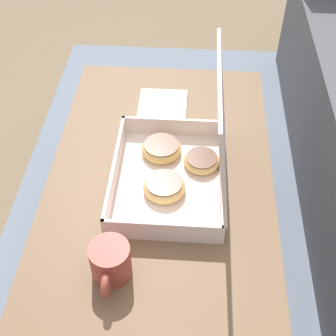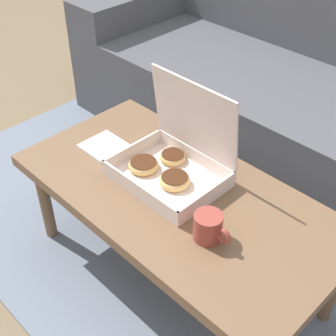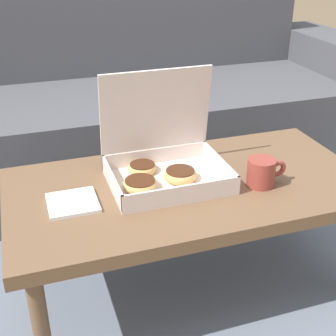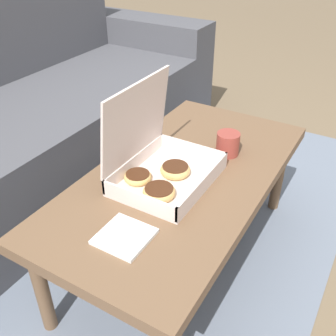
# 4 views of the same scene
# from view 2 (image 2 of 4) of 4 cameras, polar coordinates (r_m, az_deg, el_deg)

# --- Properties ---
(ground_plane) EXTENTS (12.00, 12.00, 0.00)m
(ground_plane) POSITION_cam_2_polar(r_m,az_deg,el_deg) (1.81, 3.19, -10.91)
(ground_plane) COLOR #756047
(area_rug) EXTENTS (2.56, 1.84, 0.01)m
(area_rug) POSITION_cam_2_polar(r_m,az_deg,el_deg) (1.97, 9.15, -6.03)
(area_rug) COLOR slate
(area_rug) RESTS_ON ground_plane
(couch) EXTENTS (2.44, 0.82, 0.86)m
(couch) POSITION_cam_2_polar(r_m,az_deg,el_deg) (2.15, 18.25, 6.52)
(couch) COLOR #4C4C51
(couch) RESTS_ON ground_plane
(coffee_table) EXTENTS (1.08, 0.55, 0.40)m
(coffee_table) POSITION_cam_2_polar(r_m,az_deg,el_deg) (1.50, 1.09, -4.07)
(coffee_table) COLOR brown
(coffee_table) RESTS_ON ground_plane
(pastry_box) EXTENTS (0.34, 0.27, 0.32)m
(pastry_box) POSITION_cam_2_polar(r_m,az_deg,el_deg) (1.50, 0.50, 1.03)
(pastry_box) COLOR silver
(pastry_box) RESTS_ON coffee_table
(coffee_mug) EXTENTS (0.12, 0.08, 0.08)m
(coffee_mug) POSITION_cam_2_polar(r_m,az_deg,el_deg) (1.31, 4.99, -7.18)
(coffee_mug) COLOR #993D33
(coffee_mug) RESTS_ON coffee_table
(napkin_stack) EXTENTS (0.14, 0.14, 0.01)m
(napkin_stack) POSITION_cam_2_polar(r_m,az_deg,el_deg) (1.67, -7.83, 2.66)
(napkin_stack) COLOR white
(napkin_stack) RESTS_ON coffee_table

